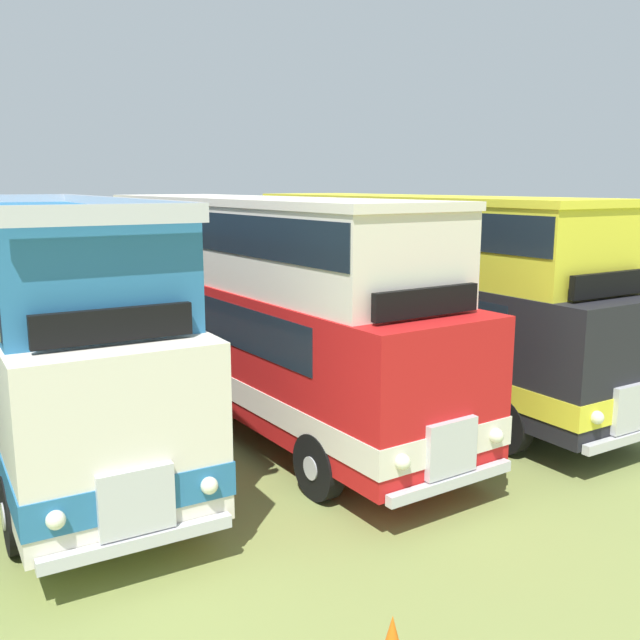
# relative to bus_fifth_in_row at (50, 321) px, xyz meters

# --- Properties ---
(bus_fifth_in_row) EXTENTS (2.66, 10.38, 4.52)m
(bus_fifth_in_row) POSITION_rel_bus_fifth_in_row_xyz_m (0.00, 0.00, 0.00)
(bus_fifth_in_row) COLOR silver
(bus_fifth_in_row) RESTS_ON ground
(bus_sixth_in_row) EXTENTS (3.15, 11.07, 4.49)m
(bus_sixth_in_row) POSITION_rel_bus_fifth_in_row_xyz_m (3.96, -0.27, 0.12)
(bus_sixth_in_row) COLOR red
(bus_sixth_in_row) RESTS_ON ground
(bus_seventh_in_row) EXTENTS (2.78, 11.22, 4.49)m
(bus_seventh_in_row) POSITION_rel_bus_fifth_in_row_xyz_m (7.92, -0.29, 0.12)
(bus_seventh_in_row) COLOR black
(bus_seventh_in_row) RESTS_ON ground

